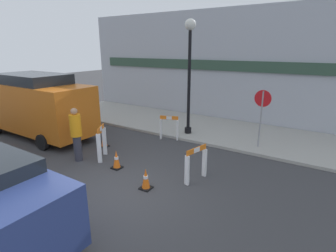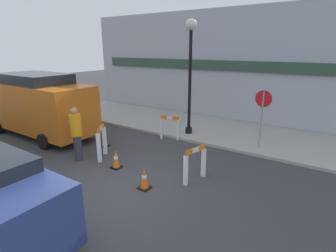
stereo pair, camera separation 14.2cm
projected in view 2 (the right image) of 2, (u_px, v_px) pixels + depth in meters
ground_plane at (112, 193)px, 6.85m from camera, size 60.00×60.00×0.00m
sidewalk_slab at (214, 130)px, 11.97m from camera, size 18.00×3.89×0.11m
storefront_facade at (234, 67)px, 12.81m from camera, size 18.00×0.22×5.50m
streetlamp_post at (190, 62)px, 10.49m from camera, size 0.44×0.44×4.62m
stop_sign at (262, 110)px, 9.33m from camera, size 0.60×0.08×2.12m
barricade_0 at (170, 127)px, 10.72m from camera, size 0.75×0.39×1.01m
barricade_1 at (102, 141)px, 8.87m from camera, size 0.51×0.71×1.15m
barricade_2 at (195, 163)px, 7.36m from camera, size 0.32×0.82×1.01m
traffic_cone_0 at (144, 179)px, 7.00m from camera, size 0.30×0.30×0.59m
traffic_cone_1 at (116, 159)px, 8.22m from camera, size 0.30×0.30×0.60m
traffic_cone_2 at (104, 138)px, 10.00m from camera, size 0.30×0.30×0.70m
person_worker at (76, 132)px, 8.62m from camera, size 0.51×0.51×1.81m
work_van at (38, 102)px, 11.11m from camera, size 5.53×2.13×2.63m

